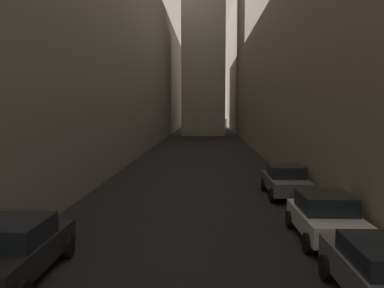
{
  "coord_description": "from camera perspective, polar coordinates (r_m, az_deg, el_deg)",
  "views": [
    {
      "loc": [
        0.47,
        1.45,
        4.29
      ],
      "look_at": [
        0.0,
        15.42,
        3.11
      ],
      "focal_mm": 39.18,
      "sensor_mm": 36.0,
      "label": 1
    }
  ],
  "objects": [
    {
      "name": "building_block_left",
      "position": [
        50.43,
        -12.81,
        10.57
      ],
      "size": [
        13.35,
        108.0,
        18.88
      ],
      "primitive_type": "cube",
      "color": "slate",
      "rests_on": "ground"
    },
    {
      "name": "ground_plane",
      "position": [
        46.75,
        1.36,
        -0.44
      ],
      "size": [
        264.0,
        264.0,
        0.0
      ],
      "primitive_type": "plane",
      "color": "black"
    },
    {
      "name": "parked_car_right_third",
      "position": [
        14.58,
        17.75,
        -9.36
      ],
      "size": [
        2.01,
        3.92,
        1.52
      ],
      "rotation": [
        0.0,
        0.0,
        1.57
      ],
      "color": "silver",
      "rests_on": "ground"
    },
    {
      "name": "parked_car_left_second",
      "position": [
        11.74,
        -23.34,
        -13.04
      ],
      "size": [
        2.06,
        4.47,
        1.51
      ],
      "rotation": [
        0.0,
        0.0,
        1.57
      ],
      "color": "black",
      "rests_on": "ground"
    },
    {
      "name": "parked_car_right_far",
      "position": [
        21.13,
        12.67,
        -4.88
      ],
      "size": [
        2.01,
        4.18,
        1.51
      ],
      "rotation": [
        0.0,
        0.0,
        1.57
      ],
      "color": "#4C4C51",
      "rests_on": "ground"
    },
    {
      "name": "building_block_right",
      "position": [
        50.52,
        15.33,
        13.98
      ],
      "size": [
        12.58,
        108.0,
        24.96
      ],
      "primitive_type": "cube",
      "color": "#756B5B",
      "rests_on": "ground"
    }
  ]
}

